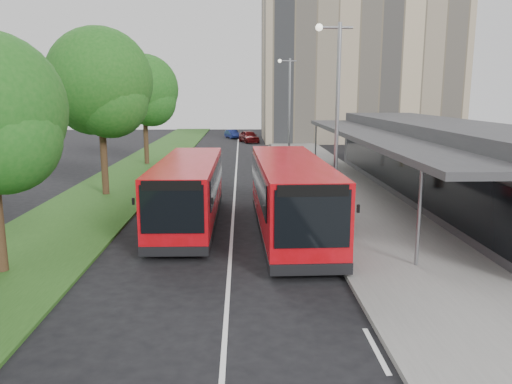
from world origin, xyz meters
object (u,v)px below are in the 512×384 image
(lamp_post_far, at_px, (288,103))
(bollard, at_px, (300,159))
(car_near, at_px, (249,136))
(car_far, at_px, (232,134))
(bus_second, at_px, (189,192))
(tree_far, at_px, (144,94))
(bus_main, at_px, (290,196))
(lamp_post_near, at_px, (335,113))
(litter_bin, at_px, (324,179))
(tree_mid, at_px, (100,88))

(lamp_post_far, relative_size, bollard, 7.18)
(bollard, distance_m, car_near, 20.76)
(car_far, bearing_deg, bus_second, -110.03)
(car_near, xyz_separation_m, car_far, (-1.99, 5.54, -0.15))
(tree_far, xyz_separation_m, bus_second, (5.19, -18.31, -4.03))
(bus_main, bearing_deg, bus_second, 157.76)
(lamp_post_near, relative_size, litter_bin, 8.15)
(tree_mid, relative_size, lamp_post_far, 1.11)
(bus_main, height_order, car_far, bus_main)
(tree_mid, bearing_deg, lamp_post_far, 49.32)
(lamp_post_far, relative_size, car_far, 2.48)
(tree_far, bearing_deg, bus_second, -74.18)
(litter_bin, distance_m, car_near, 28.99)
(lamp_post_far, xyz_separation_m, litter_bin, (0.99, -11.82, -4.08))
(tree_far, xyz_separation_m, bus_main, (9.32, -19.87, -3.93))
(tree_mid, bearing_deg, car_far, 80.00)
(car_near, height_order, car_far, car_near)
(car_far, bearing_deg, car_near, -88.81)
(lamp_post_near, xyz_separation_m, car_far, (-4.88, 42.46, -4.19))
(tree_mid, bearing_deg, lamp_post_near, -32.36)
(tree_far, distance_m, car_near, 20.24)
(car_near, relative_size, car_far, 1.24)
(bus_main, relative_size, car_near, 2.62)
(litter_bin, bearing_deg, bus_main, -107.29)
(lamp_post_far, bearing_deg, car_far, 102.27)
(lamp_post_far, relative_size, litter_bin, 8.15)
(tree_mid, xyz_separation_m, litter_bin, (12.12, 1.13, -5.10))
(car_near, bearing_deg, car_far, 94.52)
(lamp_post_near, xyz_separation_m, bollard, (0.55, 16.45, -4.01))
(tree_mid, distance_m, car_far, 36.33)
(bus_second, relative_size, bollard, 8.77)
(lamp_post_near, height_order, bollard, lamp_post_near)
(bus_main, bearing_deg, bollard, 80.74)
(tree_far, height_order, car_near, tree_far)
(tree_mid, bearing_deg, bus_second, -50.57)
(tree_mid, xyz_separation_m, bollard, (11.68, 9.39, -5.04))
(car_near, bearing_deg, bus_main, -103.62)
(bus_main, bearing_deg, tree_mid, 138.31)
(tree_mid, xyz_separation_m, car_far, (6.24, 35.41, -5.21))
(lamp_post_far, xyz_separation_m, car_near, (-2.89, 16.92, -4.04))
(litter_bin, height_order, car_far, litter_bin)
(lamp_post_near, distance_m, bus_main, 3.77)
(bus_main, height_order, litter_bin, bus_main)
(lamp_post_far, xyz_separation_m, car_far, (-4.88, 22.46, -4.19))
(lamp_post_near, xyz_separation_m, lamp_post_far, (0.00, 20.00, 0.00))
(lamp_post_near, distance_m, lamp_post_far, 20.00)
(bollard, bearing_deg, bus_second, -112.44)
(bollard, relative_size, car_near, 0.28)
(bollard, bearing_deg, tree_mid, -141.18)
(tree_mid, height_order, car_near, tree_mid)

